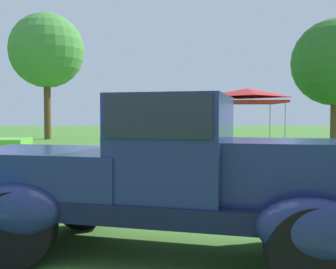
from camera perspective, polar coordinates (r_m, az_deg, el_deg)
The scene contains 7 objects.
ground_plane at distance 4.41m, azimuth -5.21°, elevation -17.05°, with size 120.00×120.00×0.00m, color #42752D.
feature_pickup_truck at distance 4.34m, azimuth -0.12°, elevation -5.51°, with size 4.83×2.60×1.70m.
show_car_teal at distance 14.02m, azimuth -0.58°, elevation -1.04°, with size 4.62×2.36×1.22m.
spectator_near_truck at distance 7.93m, azimuth -1.17°, elevation -1.53°, with size 0.43×0.46×1.69m.
canopy_tent_left_field at distance 18.18m, azimuth 11.05°, elevation 5.48°, with size 2.95×2.95×2.71m.
treeline_mid_left at distance 27.67m, azimuth -16.70°, elevation 11.20°, with size 4.76×4.76×8.10m.
treeline_center at distance 26.34m, azimuth 22.46°, elevation 9.33°, with size 5.12×5.12×7.25m.
Camera 1 is at (0.46, -4.13, 1.48)m, focal length 43.33 mm.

